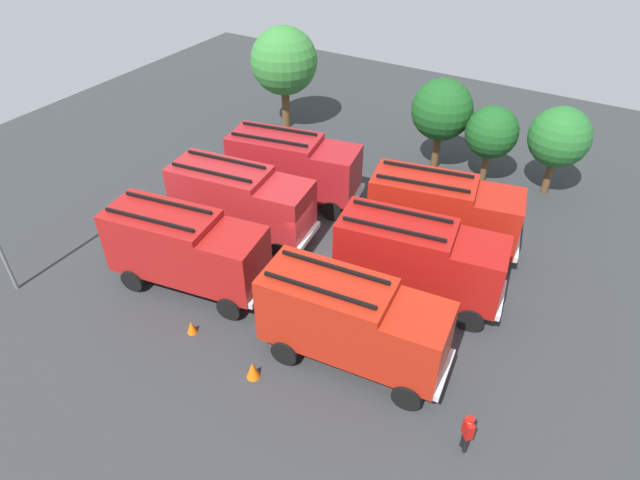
% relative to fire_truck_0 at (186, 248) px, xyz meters
% --- Properties ---
extents(ground_plane, '(54.85, 54.85, 0.00)m').
position_rel_fire_truck_0_xyz_m(ground_plane, '(4.25, 4.30, -2.15)').
color(ground_plane, '#2D3033').
extents(fire_truck_0, '(7.49, 3.66, 3.88)m').
position_rel_fire_truck_0_xyz_m(fire_truck_0, '(0.00, 0.00, 0.00)').
color(fire_truck_0, '#A21917').
rests_on(fire_truck_0, ground).
extents(fire_truck_1, '(7.40, 3.32, 3.88)m').
position_rel_fire_truck_0_xyz_m(fire_truck_1, '(8.29, -0.20, 0.00)').
color(fire_truck_1, '#AD2110').
rests_on(fire_truck_1, ground).
extents(fire_truck_2, '(7.46, 3.53, 3.88)m').
position_rel_fire_truck_0_xyz_m(fire_truck_2, '(-0.28, 4.31, 0.00)').
color(fire_truck_2, '#A71F22').
rests_on(fire_truck_2, ground).
extents(fire_truck_3, '(7.49, 3.64, 3.88)m').
position_rel_fire_truck_0_xyz_m(fire_truck_3, '(8.99, 4.52, 0.00)').
color(fire_truck_3, '#A31410').
rests_on(fire_truck_3, ground).
extents(fire_truck_4, '(7.53, 3.82, 3.88)m').
position_rel_fire_truck_0_xyz_m(fire_truck_4, '(0.08, 8.54, 0.00)').
color(fire_truck_4, maroon).
rests_on(fire_truck_4, ground).
extents(fire_truck_5, '(7.53, 3.85, 3.88)m').
position_rel_fire_truck_0_xyz_m(fire_truck_5, '(8.63, 8.48, 0.00)').
color(fire_truck_5, '#A81B10').
rests_on(fire_truck_5, ground).
extents(firefighter_0, '(0.48, 0.44, 1.60)m').
position_rel_fire_truck_0_xyz_m(firefighter_0, '(8.76, 11.67, -1.27)').
color(firefighter_0, black).
rests_on(firefighter_0, ground).
extents(firefighter_1, '(0.46, 0.48, 1.66)m').
position_rel_fire_truck_0_xyz_m(firefighter_1, '(13.39, -1.70, -1.23)').
color(firefighter_1, black).
rests_on(firefighter_1, ground).
extents(tree_0, '(4.40, 4.40, 6.82)m').
position_rel_fire_truck_0_xyz_m(tree_0, '(-5.49, 16.20, 2.44)').
color(tree_0, brown).
rests_on(tree_0, ground).
extents(tree_1, '(3.57, 3.57, 5.53)m').
position_rel_fire_truck_0_xyz_m(tree_1, '(5.55, 16.03, 1.57)').
color(tree_1, brown).
rests_on(tree_1, ground).
extents(tree_2, '(2.97, 2.97, 4.60)m').
position_rel_fire_truck_0_xyz_m(tree_2, '(8.62, 15.91, 0.94)').
color(tree_2, brown).
rests_on(tree_2, ground).
extents(tree_3, '(3.30, 3.30, 5.12)m').
position_rel_fire_truck_0_xyz_m(tree_3, '(12.10, 16.43, 1.29)').
color(tree_3, brown).
rests_on(tree_3, ground).
extents(traffic_cone_0, '(0.48, 0.48, 0.69)m').
position_rel_fire_truck_0_xyz_m(traffic_cone_0, '(10.01, 10.86, -1.81)').
color(traffic_cone_0, '#F2600C').
rests_on(traffic_cone_0, ground).
extents(traffic_cone_1, '(0.52, 0.52, 0.74)m').
position_rel_fire_truck_0_xyz_m(traffic_cone_1, '(5.51, -2.84, -1.78)').
color(traffic_cone_1, '#F2600C').
rests_on(traffic_cone_1, ground).
extents(traffic_cone_2, '(0.42, 0.42, 0.60)m').
position_rel_fire_truck_0_xyz_m(traffic_cone_2, '(1.97, -2.26, -1.85)').
color(traffic_cone_2, '#F2600C').
rests_on(traffic_cone_2, ground).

